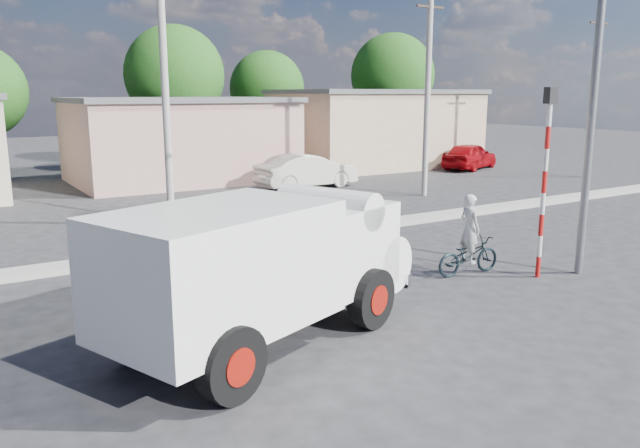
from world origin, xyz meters
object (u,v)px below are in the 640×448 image
truck (270,263)px  cyclist (469,241)px  traffic_pole (545,167)px  streetlight (592,59)px  bicycle (468,256)px  car_cream (307,171)px  car_red (470,156)px

truck → cyclist: (5.86, 1.08, -0.58)m
traffic_pole → streetlight: size_ratio=0.48×
bicycle → traffic_pole: size_ratio=0.40×
truck → cyclist: truck is taller
car_cream → bicycle: bearing=161.7°
truck → streetlight: (8.01, -0.27, 3.57)m
bicycle → cyclist: (0.00, 0.00, 0.36)m
truck → car_red: (21.34, 16.25, -0.64)m
bicycle → car_cream: bearing=-11.1°
traffic_pole → bicycle: bearing=138.9°
car_red → cyclist: bearing=113.3°
truck → traffic_pole: 7.17m
car_cream → car_red: car_cream is taller
car_cream → streetlight: bearing=170.9°
cyclist → traffic_pole: traffic_pole is taller
bicycle → car_cream: (3.91, 13.90, 0.32)m
cyclist → traffic_pole: 2.40m
cyclist → car_red: (15.48, 15.16, -0.07)m
car_cream → streetlight: 15.92m
truck → car_red: 26.83m
car_red → bicycle: bearing=113.3°
truck → bicycle: bearing=-9.9°
cyclist → car_cream: size_ratio=0.35×
cyclist → truck: bearing=105.1°
bicycle → streetlight: 5.17m
cyclist → car_cream: cyclist is taller
car_cream → truck: bearing=144.3°
truck → bicycle: (5.86, 1.08, -0.94)m
bicycle → streetlight: streetlight is taller
bicycle → traffic_pole: bearing=-126.5°
car_cream → traffic_pole: size_ratio=1.08×
truck → streetlight: streetlight is taller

